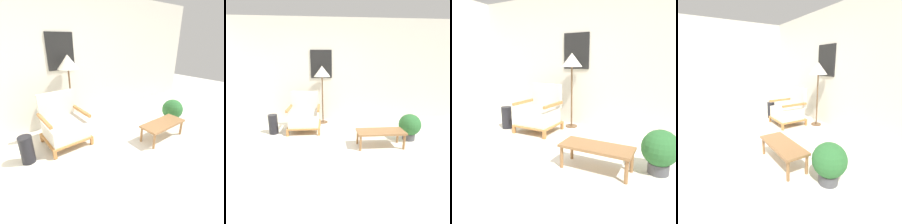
% 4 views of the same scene
% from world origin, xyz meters
% --- Properties ---
extents(ground_plane, '(14.00, 14.00, 0.00)m').
position_xyz_m(ground_plane, '(0.00, 0.00, 0.00)').
color(ground_plane, silver).
extents(wall_back, '(8.00, 0.09, 2.70)m').
position_xyz_m(wall_back, '(-0.00, 2.51, 1.35)').
color(wall_back, silver).
rests_on(wall_back, ground_plane).
extents(armchair, '(0.74, 0.70, 0.91)m').
position_xyz_m(armchair, '(-0.54, 1.67, 0.35)').
color(armchair, '#B2753D').
rests_on(armchair, ground_plane).
extents(floor_lamp, '(0.42, 0.42, 1.51)m').
position_xyz_m(floor_lamp, '(-0.11, 2.22, 1.31)').
color(floor_lamp, brown).
rests_on(floor_lamp, ground_plane).
extents(coffee_table, '(0.90, 0.38, 0.32)m').
position_xyz_m(coffee_table, '(1.00, 0.67, 0.28)').
color(coffee_table, olive).
rests_on(coffee_table, ground_plane).
extents(vase, '(0.20, 0.20, 0.45)m').
position_xyz_m(vase, '(-1.23, 1.51, 0.22)').
color(vase, black).
rests_on(vase, ground_plane).
extents(potted_plant, '(0.45, 0.45, 0.55)m').
position_xyz_m(potted_plant, '(1.71, 0.95, 0.31)').
color(potted_plant, '#4C4C51').
rests_on(potted_plant, ground_plane).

